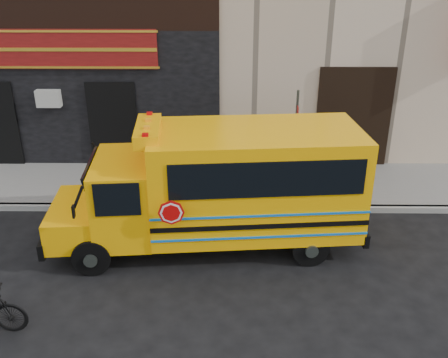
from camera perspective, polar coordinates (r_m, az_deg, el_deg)
ground at (r=10.82m, az=-1.05°, el=-10.12°), size 120.00×120.00×0.00m
curb at (r=13.01m, az=-0.73°, el=-3.33°), size 40.00×0.20×0.15m
sidewalk at (r=14.35m, az=-0.59°, el=-0.53°), size 40.00×3.00×0.15m
school_bus at (r=10.93m, az=0.01°, el=-0.62°), size 7.06×2.79×2.92m
sign_pole at (r=13.06m, az=8.13°, el=4.22°), size 0.07×0.27×3.03m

